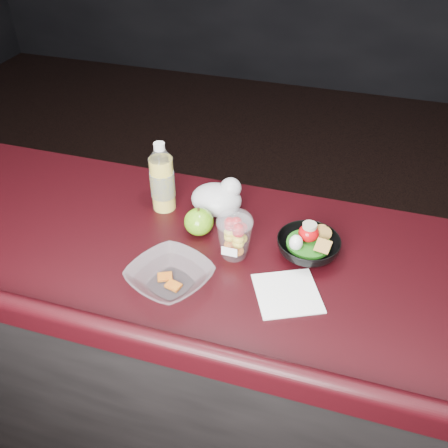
{
  "coord_description": "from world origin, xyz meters",
  "views": [
    {
      "loc": [
        0.36,
        -0.71,
        1.95
      ],
      "look_at": [
        0.04,
        0.33,
        1.1
      ],
      "focal_mm": 40.0,
      "sensor_mm": 36.0,
      "label": 1
    }
  ],
  "objects_px": {
    "snack_bowl": "(308,245)",
    "takeout_bowl": "(170,277)",
    "fruit_cup": "(235,234)",
    "lemonade_bottle": "(162,182)",
    "green_apple": "(199,222)"
  },
  "relations": [
    {
      "from": "fruit_cup",
      "to": "green_apple",
      "type": "distance_m",
      "value": 0.14
    },
    {
      "from": "fruit_cup",
      "to": "takeout_bowl",
      "type": "xyz_separation_m",
      "value": [
        -0.13,
        -0.16,
        -0.05
      ]
    },
    {
      "from": "lemonade_bottle",
      "to": "fruit_cup",
      "type": "distance_m",
      "value": 0.31
    },
    {
      "from": "green_apple",
      "to": "takeout_bowl",
      "type": "bearing_deg",
      "value": -90.34
    },
    {
      "from": "fruit_cup",
      "to": "takeout_bowl",
      "type": "relative_size",
      "value": 0.53
    },
    {
      "from": "green_apple",
      "to": "snack_bowl",
      "type": "bearing_deg",
      "value": -0.53
    },
    {
      "from": "green_apple",
      "to": "snack_bowl",
      "type": "height_order",
      "value": "snack_bowl"
    },
    {
      "from": "snack_bowl",
      "to": "takeout_bowl",
      "type": "distance_m",
      "value": 0.39
    },
    {
      "from": "lemonade_bottle",
      "to": "fruit_cup",
      "type": "height_order",
      "value": "lemonade_bottle"
    },
    {
      "from": "lemonade_bottle",
      "to": "takeout_bowl",
      "type": "xyz_separation_m",
      "value": [
        0.15,
        -0.31,
        -0.07
      ]
    },
    {
      "from": "fruit_cup",
      "to": "snack_bowl",
      "type": "height_order",
      "value": "fruit_cup"
    },
    {
      "from": "lemonade_bottle",
      "to": "green_apple",
      "type": "xyz_separation_m",
      "value": [
        0.15,
        -0.09,
        -0.06
      ]
    },
    {
      "from": "takeout_bowl",
      "to": "lemonade_bottle",
      "type": "bearing_deg",
      "value": 114.98
    },
    {
      "from": "fruit_cup",
      "to": "lemonade_bottle",
      "type": "bearing_deg",
      "value": 151.11
    },
    {
      "from": "takeout_bowl",
      "to": "fruit_cup",
      "type": "bearing_deg",
      "value": 51.98
    }
  ]
}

